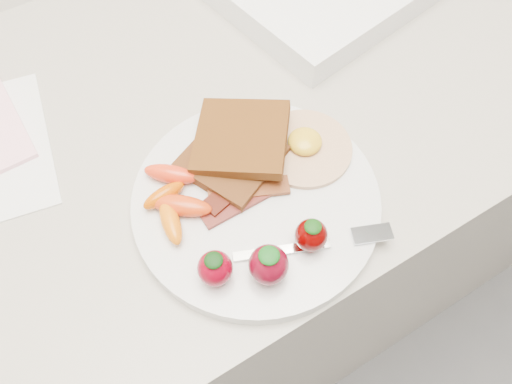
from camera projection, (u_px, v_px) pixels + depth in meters
counter at (209, 257)px, 1.01m from camera, size 2.00×0.60×0.90m
plate at (256, 201)px, 0.55m from camera, size 0.27×0.27×0.02m
toast_lower at (232, 159)px, 0.56m from camera, size 0.13×0.13×0.01m
toast_upper at (241, 138)px, 0.55m from camera, size 0.14×0.14×0.02m
fried_egg at (305, 146)px, 0.57m from camera, size 0.14×0.14×0.02m
bacon_strips at (242, 192)px, 0.54m from camera, size 0.11×0.06×0.01m
baby_carrots at (173, 199)px, 0.53m from camera, size 0.07×0.11×0.02m
strawberries at (264, 257)px, 0.48m from camera, size 0.13×0.06×0.05m
fork at (323, 243)px, 0.51m from camera, size 0.16×0.07×0.00m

